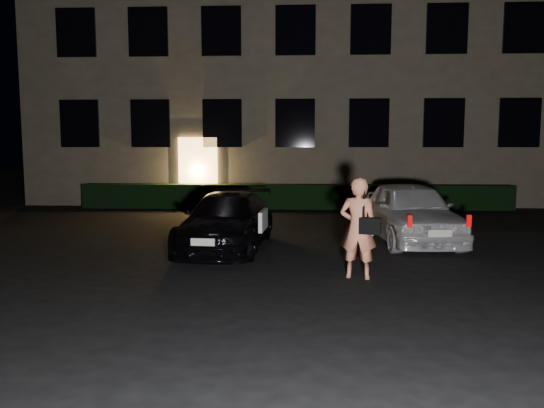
{
  "coord_description": "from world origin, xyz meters",
  "views": [
    {
      "loc": [
        0.13,
        -8.06,
        2.23
      ],
      "look_at": [
        -0.37,
        2.0,
        1.1
      ],
      "focal_mm": 35.0,
      "sensor_mm": 36.0,
      "label": 1
    }
  ],
  "objects": [
    {
      "name": "ground",
      "position": [
        0.0,
        0.0,
        0.0
      ],
      "size": [
        80.0,
        80.0,
        0.0
      ],
      "primitive_type": "plane",
      "color": "black",
      "rests_on": "ground"
    },
    {
      "name": "hatch",
      "position": [
        2.7,
        4.19,
        0.7
      ],
      "size": [
        1.98,
        4.21,
        1.39
      ],
      "rotation": [
        0.0,
        0.0,
        0.08
      ],
      "color": "silver",
      "rests_on": "ground"
    },
    {
      "name": "sedan",
      "position": [
        -1.4,
        3.22,
        0.59
      ],
      "size": [
        1.95,
        4.23,
        1.18
      ],
      "rotation": [
        0.0,
        0.0,
        -0.07
      ],
      "color": "black",
      "rests_on": "ground"
    },
    {
      "name": "building",
      "position": [
        -0.0,
        14.99,
        6.0
      ],
      "size": [
        20.0,
        8.11,
        12.0
      ],
      "color": "brown",
      "rests_on": "ground"
    },
    {
      "name": "man",
      "position": [
        1.13,
        0.73,
        0.85
      ],
      "size": [
        0.71,
        0.55,
        1.7
      ],
      "rotation": [
        0.0,
        0.0,
        2.9
      ],
      "color": "#FF936D",
      "rests_on": "ground"
    },
    {
      "name": "hedge",
      "position": [
        0.0,
        10.5,
        0.42
      ],
      "size": [
        15.0,
        0.7,
        0.85
      ],
      "primitive_type": "cube",
      "color": "black",
      "rests_on": "ground"
    }
  ]
}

